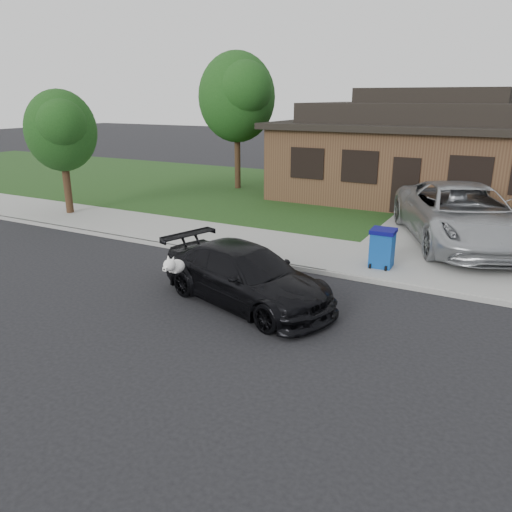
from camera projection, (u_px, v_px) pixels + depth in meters
The scene contains 11 objects.
ground at pixel (123, 294), 11.73m from camera, with size 120.00×120.00×0.00m, color black.
sidewalk at pixel (232, 240), 15.90m from camera, with size 60.00×3.00×0.12m, color gray.
curb at pixel (206, 252), 14.65m from camera, with size 60.00×0.12×0.12m, color gray.
lawn at pixel (323, 198), 22.60m from camera, with size 60.00×13.00×0.13m, color #193814.
driveway at pixel (454, 228), 17.36m from camera, with size 4.50×13.00×0.14m, color gray.
sedan at pixel (246, 276), 11.04m from camera, with size 4.76×3.01×1.28m.
minivan at pixel (462, 215), 15.01m from camera, with size 2.97×6.43×1.79m, color #A3A6AA.
recycling_bin at pixel (382, 248), 13.05m from camera, with size 0.64×0.68×1.03m.
house at pixel (428, 152), 21.82m from camera, with size 12.60×8.60×4.65m.
tree_0 at pixel (238, 95), 23.12m from camera, with size 3.78×3.60×6.34m.
tree_2 at pixel (61, 130), 18.37m from camera, with size 2.73×2.60×4.59m.
Camera 1 is at (7.97, -8.09, 4.42)m, focal length 35.00 mm.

